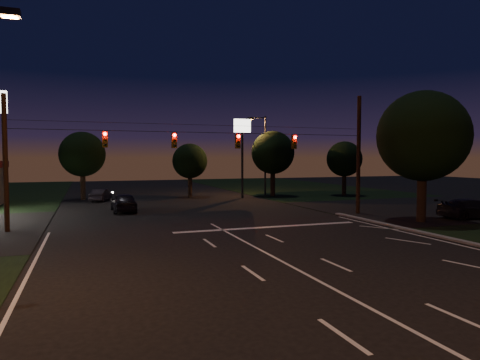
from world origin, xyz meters
name	(u,v)px	position (x,y,z in m)	size (l,w,h in m)	color
ground	(322,283)	(0.00, 0.00, 0.00)	(140.00, 140.00, 0.00)	black
cross_street_right	(430,208)	(20.00, 16.00, 0.00)	(20.00, 16.00, 0.02)	black
center_line	(468,360)	(0.00, -6.00, 0.01)	(0.14, 40.00, 0.01)	silver
stop_bar	(269,227)	(3.00, 11.50, 0.01)	(12.00, 0.50, 0.01)	silver
utility_pole_right	(358,214)	(12.00, 15.00, 0.00)	(0.30, 0.30, 9.00)	black
utility_pole_left	(7,232)	(-12.00, 15.00, 0.00)	(0.28, 0.28, 8.00)	black
signal_span	(207,140)	(0.00, 14.96, 5.50)	(24.00, 0.40, 1.56)	black
pole_sign_right	(242,140)	(8.00, 30.00, 6.24)	(1.80, 0.30, 8.40)	black
street_light_right_far	(263,150)	(11.24, 32.00, 5.24)	(2.20, 0.35, 9.00)	black
tree_right_near	(421,137)	(13.53, 10.17, 5.68)	(6.00, 6.00, 8.76)	black
tree_far_b	(83,155)	(-7.98, 34.13, 4.61)	(4.60, 4.60, 6.98)	black
tree_far_c	(190,162)	(3.02, 33.10, 3.90)	(3.80, 3.80, 5.86)	black
tree_far_d	(273,153)	(12.02, 31.13, 4.83)	(4.80, 4.80, 7.30)	black
tree_far_e	(344,159)	(20.02, 29.11, 4.11)	(4.00, 4.00, 6.18)	black
car_oncoming_a	(124,202)	(-4.87, 22.34, 0.76)	(1.80, 4.47, 1.52)	black
car_oncoming_b	(101,195)	(-6.31, 31.84, 0.61)	(1.29, 3.69, 1.22)	black
car_cross	(472,209)	(17.99, 10.00, 0.71)	(1.99, 4.88, 1.42)	black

